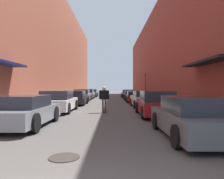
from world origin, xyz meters
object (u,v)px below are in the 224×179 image
(parked_car_right_4, at_px, (131,95))
(traffic_light, at_px, (145,82))
(parked_car_left_0, at_px, (25,111))
(parked_car_left_1, at_px, (58,102))
(parked_car_left_2, at_px, (75,98))
(parked_car_left_5, at_px, (91,93))
(skateboarder, at_px, (104,97))
(parked_car_left_4, at_px, (87,94))
(manhole_cover, at_px, (64,157))
(parked_car_right_2, at_px, (144,99))
(parked_car_right_1, at_px, (156,104))
(parked_car_right_5, at_px, (128,94))
(parked_car_right_0, at_px, (193,118))
(parked_car_left_3, at_px, (82,95))
(parked_car_right_3, at_px, (134,97))

(parked_car_right_4, relative_size, traffic_light, 1.37)
(parked_car_left_0, relative_size, parked_car_left_1, 0.96)
(parked_car_left_2, bearing_deg, parked_car_right_4, 56.72)
(parked_car_left_5, height_order, skateboarder, skateboarder)
(parked_car_left_4, xyz_separation_m, manhole_cover, (2.43, -25.76, -0.63))
(parked_car_left_0, bearing_deg, parked_car_right_2, 55.23)
(parked_car_left_4, xyz_separation_m, parked_car_right_4, (6.03, -2.01, -0.06))
(parked_car_right_2, height_order, parked_car_right_4, parked_car_right_2)
(parked_car_right_1, xyz_separation_m, parked_car_right_5, (0.05, 21.98, -0.07))
(parked_car_left_1, xyz_separation_m, parked_car_left_5, (0.09, 22.28, -0.05))
(parked_car_left_0, xyz_separation_m, parked_car_left_4, (-0.01, 21.91, 0.03))
(parked_car_left_2, xyz_separation_m, parked_car_right_1, (5.76, -7.65, 0.05))
(parked_car_left_1, xyz_separation_m, manhole_cover, (2.41, -9.17, -0.65))
(parked_car_left_1, distance_m, parked_car_right_0, 9.40)
(parked_car_left_3, xyz_separation_m, parked_car_left_4, (-0.07, 5.55, 0.00))
(parked_car_right_5, bearing_deg, traffic_light, -60.01)
(parked_car_left_1, xyz_separation_m, parked_car_left_3, (0.05, 11.03, -0.01))
(parked_car_left_4, distance_m, traffic_light, 8.29)
(parked_car_left_3, bearing_deg, parked_car_right_0, -71.81)
(parked_car_left_4, bearing_deg, parked_car_left_2, -89.11)
(parked_car_left_5, relative_size, parked_car_right_0, 1.02)
(parked_car_left_3, height_order, parked_car_right_0, parked_car_left_3)
(parked_car_right_3, bearing_deg, parked_car_right_4, 88.75)
(parked_car_left_5, height_order, traffic_light, traffic_light)
(parked_car_left_1, height_order, parked_car_right_1, parked_car_right_1)
(parked_car_left_0, relative_size, parked_car_left_5, 0.98)
(parked_car_left_1, relative_size, traffic_light, 1.29)
(parked_car_right_4, xyz_separation_m, manhole_cover, (-3.61, -23.75, -0.57))
(skateboarder, xyz_separation_m, manhole_cover, (-0.58, -8.71, -1.00))
(parked_car_right_0, relative_size, traffic_light, 1.25)
(parked_car_left_1, height_order, parked_car_right_0, parked_car_left_1)
(parked_car_left_3, height_order, parked_car_right_1, parked_car_right_1)
(parked_car_left_2, distance_m, traffic_light, 13.36)
(parked_car_left_5, xyz_separation_m, parked_car_right_2, (5.96, -18.87, 0.02))
(parked_car_left_2, bearing_deg, parked_car_right_3, 31.38)
(parked_car_right_1, xyz_separation_m, traffic_light, (2.20, 18.26, 1.59))
(parked_car_right_3, height_order, skateboarder, skateboarder)
(manhole_cover, bearing_deg, traffic_light, 77.36)
(parked_car_right_1, relative_size, parked_car_right_3, 1.02)
(parked_car_right_0, relative_size, parked_car_right_5, 1.01)
(parked_car_left_5, relative_size, skateboarder, 2.66)
(parked_car_right_5, height_order, traffic_light, traffic_light)
(parked_car_left_1, xyz_separation_m, parked_car_right_4, (6.01, 14.58, -0.07))
(parked_car_right_0, xyz_separation_m, manhole_cover, (-3.63, -1.97, -0.61))
(parked_car_right_4, relative_size, manhole_cover, 6.71)
(parked_car_left_5, distance_m, parked_car_right_5, 6.31)
(parked_car_left_5, distance_m, manhole_cover, 31.54)
(parked_car_left_3, distance_m, parked_car_right_4, 6.94)
(parked_car_left_5, bearing_deg, parked_car_right_0, -78.58)
(parked_car_right_5, relative_size, skateboarder, 2.59)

